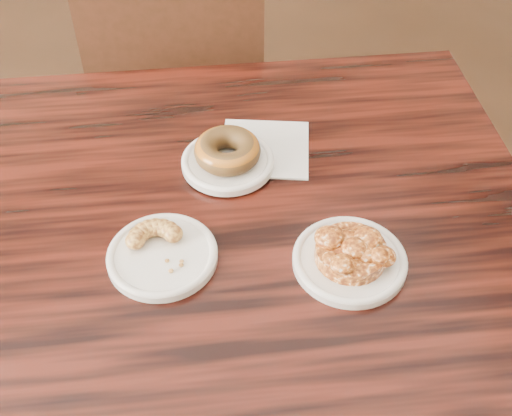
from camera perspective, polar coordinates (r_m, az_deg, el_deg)
name	(u,v)px	position (r m, az deg, el deg)	size (l,w,h in m)	color
floor	(265,387)	(1.67, 0.83, -15.60)	(5.00, 5.00, 0.00)	black
cafe_table	(249,369)	(1.26, -0.66, -14.12)	(0.93, 0.93, 0.75)	black
chair_far	(183,85)	(1.78, -6.48, 10.83)	(0.45, 0.45, 0.90)	black
napkin	(265,148)	(1.10, 0.79, 5.33)	(0.15, 0.15, 0.00)	silver
plate_donut	(228,162)	(1.06, -2.52, 4.09)	(0.15, 0.15, 0.01)	white
plate_cruller	(162,256)	(0.93, -8.32, -4.25)	(0.16, 0.16, 0.01)	silver
plate_fritter	(350,261)	(0.93, 8.31, -4.66)	(0.16, 0.16, 0.01)	silver
glazed_donut	(227,151)	(1.04, -2.56, 5.13)	(0.11, 0.11, 0.04)	#904A14
apple_fritter	(351,250)	(0.91, 8.46, -3.75)	(0.14, 0.14, 0.03)	#441907
cruller_fragment	(161,247)	(0.92, -8.44, -3.48)	(0.10, 0.10, 0.03)	#603313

